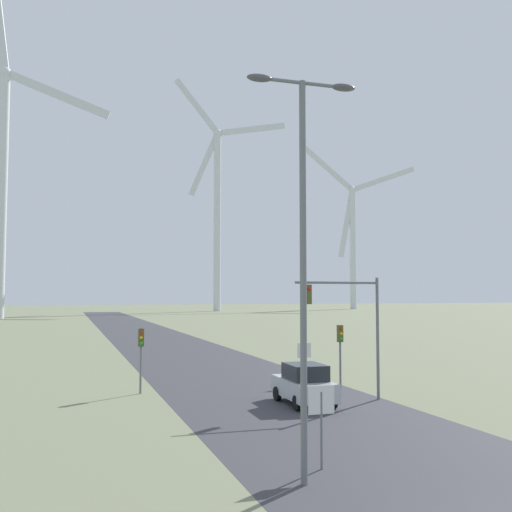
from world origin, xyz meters
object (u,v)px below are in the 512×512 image
object	(u,v)px
stop_sign_near	(321,411)
traffic_light_mast_overhead	(349,313)
stop_sign_far	(304,356)
wind_turbine_left	(3,164)
traffic_light_post_near_left	(141,346)
streetlamp	(303,229)
traffic_light_post_near_right	(340,342)
wind_turbine_right	(353,232)
car_approaching	(304,384)
wind_turbine_center	(217,202)

from	to	relation	value
stop_sign_near	traffic_light_mast_overhead	size ratio (longest dim) A/B	0.41
stop_sign_far	wind_turbine_left	size ratio (longest dim) A/B	0.03
stop_sign_near	stop_sign_far	distance (m)	16.01
traffic_light_mast_overhead	traffic_light_post_near_left	bearing A→B (deg)	150.84
streetlamp	stop_sign_far	distance (m)	18.14
stop_sign_far	streetlamp	bearing A→B (deg)	-112.13
stop_sign_far	traffic_light_post_near_right	size ratio (longest dim) A/B	0.69
stop_sign_near	traffic_light_mast_overhead	world-z (taller)	traffic_light_mast_overhead
traffic_light_post_near_left	stop_sign_far	bearing A→B (deg)	2.04
wind_turbine_left	traffic_light_mast_overhead	bearing A→B (deg)	-76.53
traffic_light_post_near_left	wind_turbine_left	xyz separation A→B (m)	(-17.08, 104.08, 29.96)
traffic_light_post_near_right	traffic_light_mast_overhead	xyz separation A→B (m)	(-1.29, -3.69, 1.65)
traffic_light_post_near_right	wind_turbine_right	distance (m)	181.09
traffic_light_post_near_left	traffic_light_post_near_right	distance (m)	10.44
stop_sign_far	traffic_light_post_near_right	bearing A→B (deg)	-50.45
traffic_light_mast_overhead	wind_turbine_right	size ratio (longest dim) A/B	0.10
stop_sign_near	car_approaching	size ratio (longest dim) A/B	0.57
traffic_light_mast_overhead	wind_turbine_center	distance (m)	156.83
traffic_light_mast_overhead	stop_sign_far	bearing A→B (deg)	91.15
wind_turbine_right	traffic_light_mast_overhead	bearing A→B (deg)	-116.83
streetlamp	wind_turbine_right	distance (m)	196.95
traffic_light_post_near_left	wind_turbine_right	distance (m)	184.81
car_approaching	wind_turbine_left	distance (m)	116.23
traffic_light_post_near_left	wind_turbine_center	xyz separation A→B (m)	(39.76, 145.96, 30.81)
traffic_light_post_near_right	wind_turbine_left	world-z (taller)	wind_turbine_left
streetlamp	wind_turbine_center	bearing A→B (deg)	77.00
stop_sign_near	traffic_light_post_near_left	world-z (taller)	traffic_light_post_near_left
stop_sign_far	traffic_light_mast_overhead	size ratio (longest dim) A/B	0.40
stop_sign_near	traffic_light_post_near_right	xyz separation A→B (m)	(6.97, 13.32, 0.81)
traffic_light_mast_overhead	wind_turbine_left	size ratio (longest dim) A/B	0.08
streetlamp	wind_turbine_center	distance (m)	168.13
traffic_light_post_near_left	traffic_light_mast_overhead	distance (m)	10.52
traffic_light_mast_overhead	wind_turbine_right	world-z (taller)	wind_turbine_right
traffic_light_post_near_left	wind_turbine_left	world-z (taller)	wind_turbine_left
wind_turbine_center	wind_turbine_right	xyz separation A→B (m)	(52.03, 12.55, -6.26)
stop_sign_far	wind_turbine_center	size ratio (longest dim) A/B	0.03
stop_sign_near	car_approaching	bearing A→B (deg)	70.66
stop_sign_far	car_approaching	bearing A→B (deg)	-112.09
traffic_light_post_near_left	car_approaching	size ratio (longest dim) A/B	0.78
streetlamp	traffic_light_post_near_right	world-z (taller)	streetlamp
wind_turbine_right	stop_sign_near	bearing A→B (deg)	-117.04
streetlamp	traffic_light_post_near_left	world-z (taller)	streetlamp
traffic_light_post_near_left	streetlamp	bearing A→B (deg)	-81.39
traffic_light_mast_overhead	wind_turbine_left	bearing A→B (deg)	103.47
wind_turbine_right	car_approaching	bearing A→B (deg)	-117.46
stop_sign_near	car_approaching	distance (m)	10.01
traffic_light_mast_overhead	wind_turbine_right	bearing A→B (deg)	63.17
car_approaching	wind_turbine_center	distance (m)	158.13
stop_sign_near	wind_turbine_center	bearing A→B (deg)	77.24
car_approaching	wind_turbine_center	world-z (taller)	wind_turbine_center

